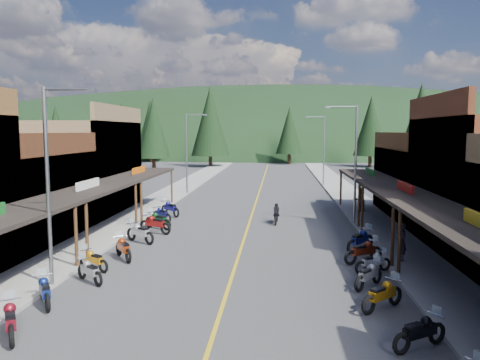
% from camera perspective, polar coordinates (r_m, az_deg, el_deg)
% --- Properties ---
extents(ground, '(220.00, 220.00, 0.00)m').
position_cam_1_polar(ground, '(24.52, -0.06, -8.89)').
color(ground, '#38383A').
rests_on(ground, ground).
extents(centerline, '(0.15, 90.00, 0.01)m').
position_cam_1_polar(centerline, '(44.11, 2.11, -2.21)').
color(centerline, gold).
rests_on(centerline, ground).
extents(sidewalk_west, '(3.40, 94.00, 0.15)m').
position_cam_1_polar(sidewalk_west, '(45.33, -8.95, -1.97)').
color(sidewalk_west, gray).
rests_on(sidewalk_west, ground).
extents(sidewalk_east, '(3.40, 94.00, 0.15)m').
position_cam_1_polar(sidewalk_east, '(44.57, 13.36, -2.19)').
color(sidewalk_east, gray).
rests_on(sidewalk_east, ground).
extents(shop_west_2, '(10.90, 9.00, 6.20)m').
position_cam_1_polar(shop_west_2, '(30.04, -26.91, -1.86)').
color(shop_west_2, '#3F2111').
rests_on(shop_west_2, ground).
extents(shop_west_3, '(10.90, 10.20, 8.20)m').
position_cam_1_polar(shop_west_3, '(38.41, -19.52, 1.50)').
color(shop_west_3, brown).
rests_on(shop_west_3, ground).
extents(shop_east_3, '(10.90, 10.20, 6.20)m').
position_cam_1_polar(shop_east_3, '(37.04, 23.24, -0.33)').
color(shop_east_3, '#4C2D16').
rests_on(shop_east_3, ground).
extents(streetlight_0, '(2.16, 0.18, 8.00)m').
position_cam_1_polar(streetlight_0, '(19.83, -22.05, 0.23)').
color(streetlight_0, gray).
rests_on(streetlight_0, ground).
extents(streetlight_1, '(2.16, 0.18, 8.00)m').
position_cam_1_polar(streetlight_1, '(46.52, -6.36, 3.70)').
color(streetlight_1, gray).
rests_on(streetlight_1, ground).
extents(streetlight_2, '(2.16, 0.18, 8.00)m').
position_cam_1_polar(streetlight_2, '(32.06, 13.66, 2.54)').
color(streetlight_2, gray).
rests_on(streetlight_2, ground).
extents(streetlight_3, '(2.16, 0.18, 8.00)m').
position_cam_1_polar(streetlight_3, '(53.88, 10.04, 3.95)').
color(streetlight_3, gray).
rests_on(streetlight_3, ground).
extents(ridge_hill, '(310.00, 140.00, 60.00)m').
position_cam_1_polar(ridge_hill, '(158.75, 4.01, 3.71)').
color(ridge_hill, black).
rests_on(ridge_hill, ground).
extents(pine_0, '(5.04, 5.04, 11.00)m').
position_cam_1_polar(pine_0, '(95.35, -21.51, 5.69)').
color(pine_0, black).
rests_on(pine_0, ground).
extents(pine_1, '(5.88, 5.88, 12.50)m').
position_cam_1_polar(pine_1, '(97.16, -10.86, 6.45)').
color(pine_1, black).
rests_on(pine_1, ground).
extents(pine_2, '(6.72, 6.72, 14.00)m').
position_cam_1_polar(pine_2, '(82.51, -3.66, 7.16)').
color(pine_2, black).
rests_on(pine_2, ground).
extents(pine_3, '(5.04, 5.04, 11.00)m').
position_cam_1_polar(pine_3, '(89.64, 6.05, 6.08)').
color(pine_3, black).
rests_on(pine_3, ground).
extents(pine_4, '(5.88, 5.88, 12.50)m').
position_cam_1_polar(pine_4, '(85.14, 15.67, 6.41)').
color(pine_4, black).
rests_on(pine_4, ground).
extents(pine_5, '(6.72, 6.72, 14.00)m').
position_cam_1_polar(pine_5, '(100.85, 23.39, 6.47)').
color(pine_5, black).
rests_on(pine_5, ground).
extents(pine_7, '(5.88, 5.88, 12.50)m').
position_cam_1_polar(pine_7, '(105.25, -14.20, 6.33)').
color(pine_7, black).
rests_on(pine_7, ground).
extents(pine_8, '(4.48, 4.48, 10.00)m').
position_cam_1_polar(pine_8, '(67.98, -16.01, 5.50)').
color(pine_8, black).
rests_on(pine_8, ground).
extents(pine_9, '(4.93, 4.93, 10.80)m').
position_cam_1_polar(pine_9, '(72.06, 22.63, 5.60)').
color(pine_9, black).
rests_on(pine_9, ground).
extents(pine_10, '(5.38, 5.38, 11.60)m').
position_cam_1_polar(pine_10, '(76.28, -10.53, 6.26)').
color(pine_10, black).
rests_on(pine_10, ground).
extents(pine_11, '(5.82, 5.82, 12.40)m').
position_cam_1_polar(pine_11, '(64.20, 21.16, 6.39)').
color(pine_11, black).
rests_on(pine_11, ground).
extents(bike_west_3, '(1.77, 2.21, 1.24)m').
position_cam_1_polar(bike_west_3, '(16.41, -26.21, -14.90)').
color(bike_west_3, maroon).
rests_on(bike_west_3, ground).
extents(bike_west_4, '(1.73, 2.10, 1.18)m').
position_cam_1_polar(bike_west_4, '(18.73, -22.72, -12.23)').
color(bike_west_4, navy).
rests_on(bike_west_4, ground).
extents(bike_west_5, '(1.90, 1.73, 1.11)m').
position_cam_1_polar(bike_west_5, '(20.74, -17.86, -10.39)').
color(bike_west_5, gray).
rests_on(bike_west_5, ground).
extents(bike_west_6, '(1.96, 1.53, 1.09)m').
position_cam_1_polar(bike_west_6, '(22.41, -17.43, -9.17)').
color(bike_west_6, orange).
rests_on(bike_west_6, ground).
extents(bike_west_7, '(1.86, 2.21, 1.25)m').
position_cam_1_polar(bike_west_7, '(23.89, -14.03, -7.93)').
color(bike_west_7, '#A5330B').
rests_on(bike_west_7, ground).
extents(bike_west_8, '(2.28, 1.93, 1.29)m').
position_cam_1_polar(bike_west_8, '(27.14, -12.09, -6.16)').
color(bike_west_8, '#ADAEB3').
rests_on(bike_west_8, ground).
extents(bike_west_9, '(2.44, 1.70, 1.33)m').
position_cam_1_polar(bike_west_9, '(29.35, -10.33, -5.17)').
color(bike_west_9, maroon).
rests_on(bike_west_9, ground).
extents(bike_west_10, '(2.27, 1.78, 1.26)m').
position_cam_1_polar(bike_west_10, '(30.69, -9.96, -4.74)').
color(bike_west_10, '#0D4219').
rests_on(bike_west_10, ground).
extents(bike_west_11, '(1.99, 1.90, 1.18)m').
position_cam_1_polar(bike_west_11, '(33.09, -9.51, -4.02)').
color(bike_west_11, navy).
rests_on(bike_west_11, ground).
extents(bike_west_12, '(2.15, 2.16, 1.31)m').
position_cam_1_polar(bike_west_12, '(35.11, -8.51, -3.32)').
color(bike_west_12, navy).
rests_on(bike_west_12, ground).
extents(bike_east_3, '(2.07, 1.66, 1.16)m').
position_cam_1_polar(bike_east_3, '(15.08, 21.09, -16.73)').
color(bike_east_3, black).
rests_on(bike_east_3, ground).
extents(bike_east_4, '(2.07, 1.94, 1.22)m').
position_cam_1_polar(bike_east_4, '(17.66, 16.97, -13.07)').
color(bike_east_4, '#9A610B').
rests_on(bike_east_4, ground).
extents(bike_east_5, '(1.79, 1.98, 1.15)m').
position_cam_1_polar(bike_east_5, '(19.87, 15.40, -10.98)').
color(bike_east_5, gray).
rests_on(bike_east_5, ground).
extents(bike_east_6, '(1.94, 1.41, 1.06)m').
position_cam_1_polar(bike_east_6, '(21.93, 15.91, -9.49)').
color(bike_east_6, '#AEAFB4').
rests_on(bike_east_6, ground).
extents(bike_east_7, '(2.26, 1.79, 1.26)m').
position_cam_1_polar(bike_east_7, '(23.34, 14.82, -8.27)').
color(bike_east_7, '#641D0D').
rests_on(bike_east_7, ground).
extents(bike_east_8, '(2.13, 2.27, 1.34)m').
position_cam_1_polar(bike_east_8, '(25.47, 14.46, -6.97)').
color(bike_east_8, navy).
rests_on(bike_east_8, ground).
extents(rider_on_bike, '(0.74, 1.93, 1.44)m').
position_cam_1_polar(rider_on_bike, '(32.06, 4.45, -4.30)').
color(rider_on_bike, black).
rests_on(rider_on_bike, ground).
extents(pedestrian_east_a, '(0.52, 0.72, 1.83)m').
position_cam_1_polar(pedestrian_east_a, '(23.68, 19.09, -7.11)').
color(pedestrian_east_a, '#261E2D').
rests_on(pedestrian_east_a, sidewalk_east).
extents(pedestrian_east_b, '(1.05, 0.93, 1.87)m').
position_cam_1_polar(pedestrian_east_b, '(36.88, 14.42, -2.32)').
color(pedestrian_east_b, '#4D3530').
rests_on(pedestrian_east_b, sidewalk_east).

